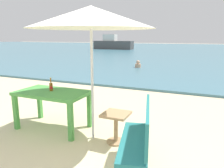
# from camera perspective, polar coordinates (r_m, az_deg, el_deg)

# --- Properties ---
(sea_water) EXTENTS (120.00, 50.00, 0.08)m
(sea_water) POSITION_cam_1_polar(r_m,az_deg,el_deg) (32.24, 20.52, 8.30)
(sea_water) COLOR teal
(sea_water) RESTS_ON ground_plane
(picnic_table_green) EXTENTS (1.40, 0.80, 0.76)m
(picnic_table_green) POSITION_cam_1_polar(r_m,az_deg,el_deg) (4.50, -15.20, -3.23)
(picnic_table_green) COLOR #4C9E47
(picnic_table_green) RESTS_ON ground_plane
(beer_bottle_amber) EXTENTS (0.07, 0.07, 0.26)m
(beer_bottle_amber) POSITION_cam_1_polar(r_m,az_deg,el_deg) (4.51, -15.53, -0.54)
(beer_bottle_amber) COLOR brown
(beer_bottle_amber) RESTS_ON picnic_table_green
(patio_umbrella) EXTENTS (2.10, 2.10, 2.30)m
(patio_umbrella) POSITION_cam_1_polar(r_m,az_deg,el_deg) (3.75, -5.48, 16.81)
(patio_umbrella) COLOR silver
(patio_umbrella) RESTS_ON ground_plane
(side_table_wood) EXTENTS (0.44, 0.44, 0.54)m
(side_table_wood) POSITION_cam_1_polar(r_m,az_deg,el_deg) (3.83, 1.02, -10.18)
(side_table_wood) COLOR tan
(side_table_wood) RESTS_ON ground_plane
(bench_teal_center) EXTENTS (0.64, 1.25, 0.95)m
(bench_teal_center) POSITION_cam_1_polar(r_m,az_deg,el_deg) (2.98, 7.22, -13.13)
(bench_teal_center) COLOR #237275
(bench_teal_center) RESTS_ON ground_plane
(swimmer_person) EXTENTS (0.34, 0.34, 0.41)m
(swimmer_person) POSITION_cam_1_polar(r_m,az_deg,el_deg) (12.72, 6.75, 5.02)
(swimmer_person) COLOR tan
(swimmer_person) RESTS_ON sea_water
(boat_ferry) EXTENTS (5.56, 1.52, 2.02)m
(boat_ferry) POSITION_cam_1_polar(r_m,az_deg,el_deg) (31.39, 0.22, 10.38)
(boat_ferry) COLOR #4C4C4C
(boat_ferry) RESTS_ON sea_water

